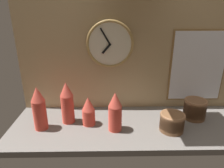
% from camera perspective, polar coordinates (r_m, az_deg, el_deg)
% --- Properties ---
extents(ground_plane, '(1.60, 0.56, 0.04)m').
position_cam_1_polar(ground_plane, '(1.42, 4.89, -11.87)').
color(ground_plane, slate).
extents(wall_tiled_back, '(1.60, 0.03, 1.05)m').
position_cam_1_polar(wall_tiled_back, '(1.47, 4.52, 12.24)').
color(wall_tiled_back, tan).
rests_on(wall_tiled_back, ground_plane).
extents(cup_stack_left, '(0.09, 0.09, 0.29)m').
position_cam_1_polar(cup_stack_left, '(1.39, -12.67, -5.23)').
color(cup_stack_left, '#DB4C3D').
rests_on(cup_stack_left, ground_plane).
extents(cup_stack_center_left, '(0.09, 0.09, 0.20)m').
position_cam_1_polar(cup_stack_center_left, '(1.35, -6.76, -7.70)').
color(cup_stack_center_left, '#DB4C3D').
rests_on(cup_stack_center_left, ground_plane).
extents(cup_stack_far_left, '(0.09, 0.09, 0.29)m').
position_cam_1_polar(cup_stack_far_left, '(1.36, -20.12, -6.54)').
color(cup_stack_far_left, '#DB4C3D').
rests_on(cup_stack_far_left, ground_plane).
extents(cup_stack_center, '(0.09, 0.09, 0.26)m').
position_cam_1_polar(cup_stack_center, '(1.27, 0.89, -7.89)').
color(cup_stack_center, '#DB4C3D').
rests_on(cup_stack_center, ground_plane).
extents(bowl_stack_far_right, '(0.16, 0.16, 0.14)m').
position_cam_1_polar(bowl_stack_far_right, '(1.55, 22.59, -6.47)').
color(bowl_stack_far_right, brown).
rests_on(bowl_stack_far_right, ground_plane).
extents(bowl_stack_right, '(0.16, 0.16, 0.12)m').
position_cam_1_polar(bowl_stack_right, '(1.36, 16.76, -10.24)').
color(bowl_stack_right, brown).
rests_on(bowl_stack_right, ground_plane).
extents(wall_clock, '(0.34, 0.03, 0.34)m').
position_cam_1_polar(wall_clock, '(1.44, -0.58, 11.29)').
color(wall_clock, beige).
extents(menu_board, '(0.42, 0.01, 0.54)m').
position_cam_1_polar(menu_board, '(1.63, 23.26, 4.60)').
color(menu_board, olive).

